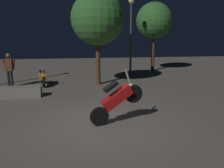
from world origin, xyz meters
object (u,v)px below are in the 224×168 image
person_rider_beside (9,67)px  streetlamp_near (131,27)px  motorcycle_orange_parked_left (42,77)px  motorcycle_red_foreground (117,99)px

person_rider_beside → streetlamp_near: size_ratio=0.36×
streetlamp_near → person_rider_beside: bearing=-161.4°
streetlamp_near → motorcycle_orange_parked_left: bearing=-158.4°
motorcycle_orange_parked_left → person_rider_beside: person_rider_beside is taller
motorcycle_red_foreground → motorcycle_orange_parked_left: 6.63m
motorcycle_red_foreground → person_rider_beside: person_rider_beside is taller
motorcycle_red_foreground → motorcycle_orange_parked_left: motorcycle_red_foreground is taller
motorcycle_red_foreground → person_rider_beside: size_ratio=0.95×
motorcycle_orange_parked_left → person_rider_beside: 1.68m
person_rider_beside → streetlamp_near: 7.40m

